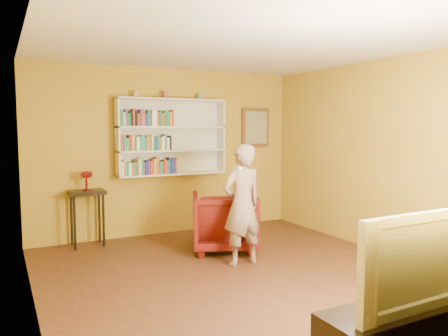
{
  "coord_description": "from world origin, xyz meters",
  "views": [
    {
      "loc": [
        -2.51,
        -4.31,
        1.76
      ],
      "look_at": [
        0.12,
        0.75,
        1.22
      ],
      "focal_mm": 35.0,
      "sensor_mm": 36.0,
      "label": 1
    }
  ],
  "objects_px": {
    "bookshelf": "(171,137)",
    "television": "(409,257)",
    "armchair": "(225,221)",
    "person": "(242,205)",
    "console_table": "(87,200)",
    "ruby_lustre": "(86,176)"
  },
  "relations": [
    {
      "from": "person",
      "to": "television",
      "type": "relative_size",
      "value": 1.29
    },
    {
      "from": "television",
      "to": "bookshelf",
      "type": "bearing_deg",
      "value": 89.36
    },
    {
      "from": "console_table",
      "to": "person",
      "type": "height_order",
      "value": "person"
    },
    {
      "from": "armchair",
      "to": "person",
      "type": "relative_size",
      "value": 0.59
    },
    {
      "from": "console_table",
      "to": "ruby_lustre",
      "type": "relative_size",
      "value": 2.9
    },
    {
      "from": "bookshelf",
      "to": "person",
      "type": "distance_m",
      "value": 2.15
    },
    {
      "from": "ruby_lustre",
      "to": "television",
      "type": "height_order",
      "value": "television"
    },
    {
      "from": "person",
      "to": "bookshelf",
      "type": "bearing_deg",
      "value": -88.6
    },
    {
      "from": "ruby_lustre",
      "to": "television",
      "type": "xyz_separation_m",
      "value": [
        1.41,
        -4.5,
        -0.2
      ]
    },
    {
      "from": "armchair",
      "to": "person",
      "type": "height_order",
      "value": "person"
    },
    {
      "from": "armchair",
      "to": "television",
      "type": "height_order",
      "value": "television"
    },
    {
      "from": "bookshelf",
      "to": "armchair",
      "type": "height_order",
      "value": "bookshelf"
    },
    {
      "from": "console_table",
      "to": "armchair",
      "type": "relative_size",
      "value": 0.91
    },
    {
      "from": "armchair",
      "to": "bookshelf",
      "type": "bearing_deg",
      "value": -52.6
    },
    {
      "from": "console_table",
      "to": "ruby_lustre",
      "type": "distance_m",
      "value": 0.35
    },
    {
      "from": "bookshelf",
      "to": "ruby_lustre",
      "type": "height_order",
      "value": "bookshelf"
    },
    {
      "from": "bookshelf",
      "to": "television",
      "type": "height_order",
      "value": "bookshelf"
    },
    {
      "from": "television",
      "to": "console_table",
      "type": "bearing_deg",
      "value": 106.37
    },
    {
      "from": "bookshelf",
      "to": "person",
      "type": "bearing_deg",
      "value": -83.75
    },
    {
      "from": "console_table",
      "to": "ruby_lustre",
      "type": "bearing_deg",
      "value": 135.0
    },
    {
      "from": "console_table",
      "to": "armchair",
      "type": "height_order",
      "value": "armchair"
    },
    {
      "from": "bookshelf",
      "to": "television",
      "type": "bearing_deg",
      "value": -89.64
    }
  ]
}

